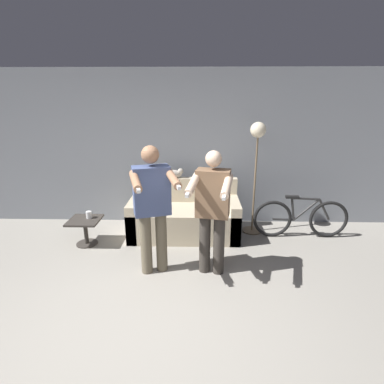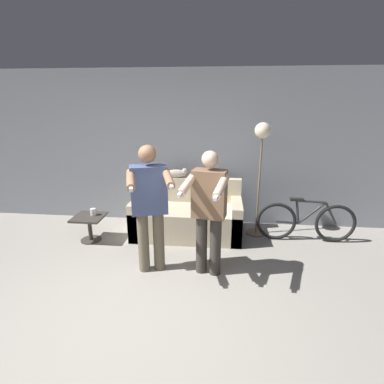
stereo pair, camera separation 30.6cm
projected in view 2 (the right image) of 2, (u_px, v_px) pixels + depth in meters
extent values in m
plane|color=gray|center=(118.00, 333.00, 2.83)|extent=(16.00, 16.00, 0.00)
cube|color=gray|center=(168.00, 149.00, 5.13)|extent=(10.00, 0.05, 2.60)
cube|color=beige|center=(187.00, 221.00, 4.81)|extent=(1.72, 0.82, 0.47)
cube|color=beige|center=(189.00, 189.00, 5.00)|extent=(1.72, 0.14, 0.40)
cube|color=beige|center=(140.00, 216.00, 4.87)|extent=(0.16, 0.82, 0.61)
cube|color=beige|center=(236.00, 219.00, 4.71)|extent=(0.16, 0.82, 0.61)
cylinder|color=#6B604C|center=(143.00, 242.00, 3.77)|extent=(0.14, 0.14, 0.79)
cylinder|color=#6B604C|center=(159.00, 241.00, 3.81)|extent=(0.14, 0.14, 0.79)
cube|color=#475684|center=(149.00, 190.00, 3.58)|extent=(0.48, 0.34, 0.59)
sphere|color=#9E7051|center=(147.00, 154.00, 3.45)|extent=(0.21, 0.21, 0.21)
cylinder|color=#9E7051|center=(131.00, 180.00, 3.25)|extent=(0.24, 0.51, 0.14)
cube|color=white|center=(131.00, 188.00, 3.03)|extent=(0.07, 0.13, 0.05)
cylinder|color=#9E7051|center=(168.00, 178.00, 3.33)|extent=(0.24, 0.51, 0.14)
cube|color=white|center=(171.00, 186.00, 3.11)|extent=(0.07, 0.13, 0.05)
cylinder|color=#38332D|center=(202.00, 244.00, 3.75)|extent=(0.14, 0.14, 0.77)
cylinder|color=#38332D|center=(215.00, 246.00, 3.70)|extent=(0.14, 0.14, 0.77)
cube|color=brown|center=(209.00, 194.00, 3.52)|extent=(0.43, 0.29, 0.57)
sphere|color=beige|center=(210.00, 159.00, 3.40)|extent=(0.19, 0.19, 0.19)
cylinder|color=beige|center=(188.00, 184.00, 3.29)|extent=(0.19, 0.52, 0.17)
cube|color=white|center=(181.00, 194.00, 3.08)|extent=(0.06, 0.13, 0.06)
cylinder|color=beige|center=(221.00, 186.00, 3.19)|extent=(0.19, 0.52, 0.17)
cube|color=white|center=(216.00, 197.00, 2.98)|extent=(0.06, 0.13, 0.06)
ellipsoid|color=#B7AD9E|center=(176.00, 174.00, 4.94)|extent=(0.33, 0.12, 0.14)
sphere|color=#B7AD9E|center=(185.00, 171.00, 4.92)|extent=(0.09, 0.09, 0.09)
ellipsoid|color=#B7AD9E|center=(166.00, 176.00, 4.99)|extent=(0.18, 0.04, 0.04)
cone|color=#B7AD9E|center=(184.00, 169.00, 4.89)|extent=(0.03, 0.03, 0.03)
cone|color=#B7AD9E|center=(184.00, 169.00, 4.92)|extent=(0.03, 0.03, 0.03)
cylinder|color=#756047|center=(256.00, 233.00, 4.94)|extent=(0.32, 0.32, 0.02)
cylinder|color=#756047|center=(259.00, 187.00, 4.70)|extent=(0.03, 0.03, 1.60)
sphere|color=#F4E5C1|center=(263.00, 130.00, 4.44)|extent=(0.24, 0.24, 0.24)
cylinder|color=#38332D|center=(91.00, 240.00, 4.69)|extent=(0.32, 0.32, 0.02)
cylinder|color=#38332D|center=(90.00, 229.00, 4.64)|extent=(0.06, 0.06, 0.37)
cube|color=#38332D|center=(89.00, 217.00, 4.58)|extent=(0.45, 0.45, 0.03)
cylinder|color=white|center=(93.00, 212.00, 4.60)|extent=(0.08, 0.08, 0.11)
torus|color=black|center=(335.00, 224.00, 4.55)|extent=(0.61, 0.05, 0.61)
torus|color=black|center=(276.00, 221.00, 4.64)|extent=(0.61, 0.05, 0.61)
cylinder|color=#282828|center=(312.00, 213.00, 4.54)|extent=(0.39, 0.04, 0.38)
cylinder|color=#282828|center=(298.00, 212.00, 4.56)|extent=(0.10, 0.04, 0.37)
cylinder|color=#282828|center=(311.00, 202.00, 4.49)|extent=(0.43, 0.04, 0.05)
cylinder|color=#282828|center=(287.00, 222.00, 4.62)|extent=(0.34, 0.04, 0.05)
cylinder|color=#282828|center=(331.00, 213.00, 4.51)|extent=(0.21, 0.04, 0.35)
cube|color=black|center=(297.00, 199.00, 4.50)|extent=(0.20, 0.07, 0.04)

